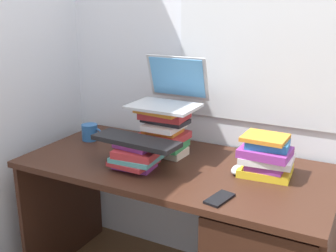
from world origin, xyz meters
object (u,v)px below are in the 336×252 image
(book_stack_keyboard_riser, at_px, (136,156))
(keyboard, at_px, (136,141))
(book_stack_tall, at_px, (164,131))
(mug, at_px, (90,132))
(book_stack_side, at_px, (266,157))
(desk, at_px, (246,249))
(cell_phone, at_px, (220,199))
(computer_mouse, at_px, (238,170))
(laptop, at_px, (170,94))

(book_stack_keyboard_riser, xyz_separation_m, keyboard, (0.00, 0.00, 0.07))
(book_stack_tall, height_order, mug, book_stack_tall)
(book_stack_tall, distance_m, book_stack_side, 0.53)
(desk, distance_m, cell_phone, 0.41)
(desk, bearing_deg, cell_phone, -104.32)
(book_stack_side, relative_size, computer_mouse, 2.36)
(book_stack_side, bearing_deg, book_stack_tall, 178.10)
(desk, xyz_separation_m, mug, (-0.96, 0.12, 0.38))
(keyboard, bearing_deg, book_stack_tall, 86.82)
(keyboard, distance_m, mug, 0.51)
(keyboard, relative_size, cell_phone, 3.09)
(laptop, distance_m, cell_phone, 0.67)
(keyboard, relative_size, mug, 3.35)
(computer_mouse, bearing_deg, desk, -38.91)
(keyboard, bearing_deg, mug, 156.76)
(desk, relative_size, computer_mouse, 14.20)
(computer_mouse, xyz_separation_m, mug, (-0.89, 0.06, 0.03))
(keyboard, relative_size, computer_mouse, 4.04)
(keyboard, distance_m, computer_mouse, 0.48)
(desk, height_order, laptop, laptop)
(book_stack_keyboard_riser, height_order, keyboard, keyboard)
(book_stack_side, xyz_separation_m, cell_phone, (-0.09, -0.32, -0.08))
(book_stack_tall, distance_m, laptop, 0.19)
(book_stack_tall, relative_size, laptop, 0.75)
(book_stack_tall, xyz_separation_m, laptop, (-0.00, 0.07, 0.18))
(laptop, bearing_deg, book_stack_keyboard_riser, -94.90)
(desk, bearing_deg, computer_mouse, 141.09)
(book_stack_keyboard_riser, height_order, laptop, laptop)
(desk, distance_m, book_stack_side, 0.44)
(book_stack_side, distance_m, cell_phone, 0.35)
(book_stack_side, bearing_deg, desk, -109.36)
(mug, bearing_deg, computer_mouse, -4.05)
(book_stack_keyboard_riser, xyz_separation_m, laptop, (0.02, 0.29, 0.24))
(laptop, relative_size, computer_mouse, 3.19)
(laptop, relative_size, mug, 2.64)
(book_stack_keyboard_riser, height_order, computer_mouse, book_stack_keyboard_riser)
(keyboard, bearing_deg, desk, 15.16)
(laptop, xyz_separation_m, mug, (-0.47, -0.06, -0.26))
(desk, relative_size, keyboard, 3.52)
(book_stack_side, bearing_deg, cell_phone, -105.92)
(book_stack_tall, bearing_deg, keyboard, -97.00)
(laptop, distance_m, mug, 0.54)
(book_stack_tall, relative_size, book_stack_side, 1.01)
(laptop, xyz_separation_m, computer_mouse, (0.42, -0.12, -0.28))
(book_stack_keyboard_riser, xyz_separation_m, computer_mouse, (0.44, 0.16, -0.04))
(cell_phone, bearing_deg, mug, 170.22)
(book_stack_keyboard_riser, height_order, book_stack_side, book_stack_side)
(desk, xyz_separation_m, laptop, (-0.49, 0.18, 0.64))
(computer_mouse, height_order, cell_phone, computer_mouse)
(desk, distance_m, computer_mouse, 0.37)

